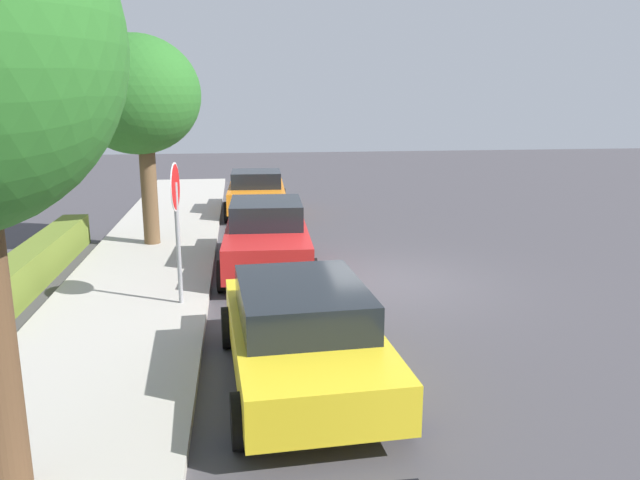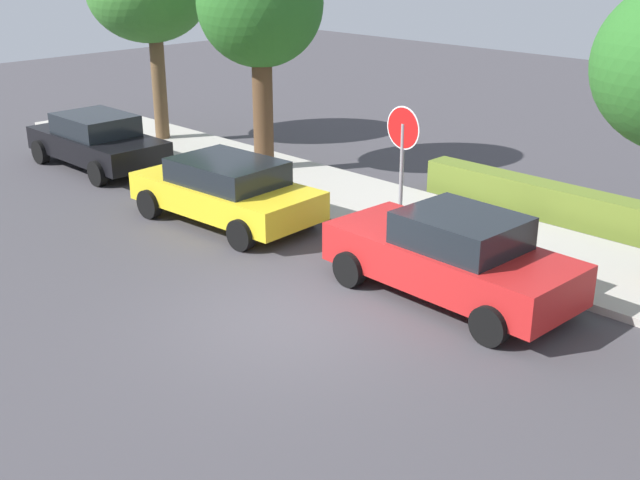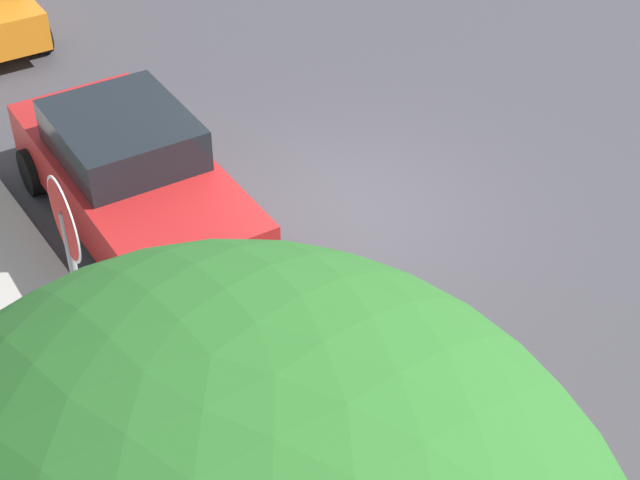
{
  "view_description": "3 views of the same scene",
  "coord_description": "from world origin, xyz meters",
  "views": [
    {
      "loc": [
        -12.3,
        3.02,
        3.87
      ],
      "look_at": [
        0.3,
        1.38,
        0.88
      ],
      "focal_mm": 35.0,
      "sensor_mm": 36.0,
      "label": 1
    },
    {
      "loc": [
        8.48,
        -7.93,
        5.81
      ],
      "look_at": [
        -0.72,
        1.34,
        0.82
      ],
      "focal_mm": 45.0,
      "sensor_mm": 36.0,
      "label": 2
    },
    {
      "loc": [
        -8.62,
        6.27,
        7.66
      ],
      "look_at": [
        -1.42,
        1.41,
        0.99
      ],
      "focal_mm": 55.0,
      "sensor_mm": 36.0,
      "label": 3
    }
  ],
  "objects": [
    {
      "name": "parked_car_red",
      "position": [
        1.29,
        2.46,
        0.77
      ],
      "size": [
        4.44,
        2.13,
        1.55
      ],
      "color": "red",
      "rests_on": "ground_plane"
    },
    {
      "name": "stop_sign",
      "position": [
        -1.21,
        4.14,
        1.88
      ],
      "size": [
        0.86,
        0.08,
        2.71
      ],
      "color": "gray",
      "rests_on": "ground_plane"
    },
    {
      "name": "ground_plane",
      "position": [
        0.0,
        0.0,
        0.0
      ],
      "size": [
        60.0,
        60.0,
        0.0
      ],
      "primitive_type": "plane",
      "color": "#423F44"
    },
    {
      "name": "parked_car_yellow",
      "position": [
        -4.42,
        2.23,
        0.73
      ],
      "size": [
        4.37,
        2.29,
        1.39
      ],
      "color": "yellow",
      "rests_on": "ground_plane"
    }
  ]
}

